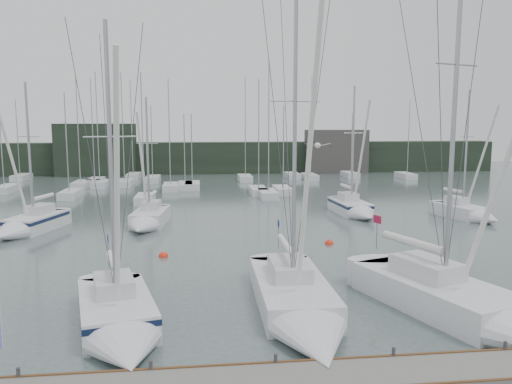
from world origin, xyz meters
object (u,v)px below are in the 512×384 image
at_px(sailboat_mid_b, 147,221).
at_px(buoy_c, 163,256).
at_px(buoy_a, 261,262).
at_px(sailboat_mid_e, 471,214).
at_px(sailboat_mid_d, 355,209).
at_px(sailboat_mid_a, 26,226).
at_px(buoy_b, 329,244).
at_px(sailboat_near_right, 478,312).
at_px(sailboat_near_left, 120,324).
at_px(sailboat_near_center, 301,311).

height_order(sailboat_mid_b, buoy_c, sailboat_mid_b).
bearing_deg(buoy_c, buoy_a, -18.73).
relative_size(buoy_a, buoy_c, 1.00).
relative_size(sailboat_mid_b, sailboat_mid_e, 0.94).
height_order(sailboat_mid_d, buoy_c, sailboat_mid_d).
height_order(sailboat_mid_a, buoy_c, sailboat_mid_a).
relative_size(sailboat_mid_d, buoy_c, 20.31).
height_order(sailboat_mid_a, sailboat_mid_e, sailboat_mid_a).
relative_size(sailboat_mid_b, buoy_a, 18.22).
height_order(sailboat_mid_a, buoy_b, sailboat_mid_a).
bearing_deg(buoy_b, sailboat_mid_a, 165.20).
distance_m(sailboat_mid_e, buoy_b, 15.63).
relative_size(sailboat_near_right, buoy_b, 30.16).
bearing_deg(sailboat_near_left, buoy_c, 71.71).
height_order(sailboat_near_center, sailboat_mid_b, sailboat_near_center).
height_order(sailboat_mid_b, sailboat_mid_d, sailboat_mid_d).
relative_size(sailboat_near_left, sailboat_mid_e, 1.11).
xyz_separation_m(sailboat_near_center, sailboat_mid_b, (-8.12, 19.89, 0.01)).
relative_size(buoy_b, buoy_c, 0.99).
bearing_deg(buoy_a, sailboat_near_center, -86.91).
bearing_deg(buoy_b, sailboat_mid_d, 63.08).
height_order(sailboat_near_left, sailboat_mid_b, sailboat_near_left).
relative_size(sailboat_near_right, buoy_a, 29.71).
distance_m(sailboat_near_left, sailboat_near_center, 7.16).
xyz_separation_m(sailboat_near_center, sailboat_mid_e, (18.73, 19.93, 0.00)).
bearing_deg(buoy_c, sailboat_mid_b, 101.87).
relative_size(sailboat_near_center, sailboat_mid_b, 1.42).
relative_size(sailboat_near_right, sailboat_mid_a, 1.49).
bearing_deg(sailboat_mid_b, sailboat_mid_e, 6.47).
xyz_separation_m(sailboat_near_left, sailboat_mid_d, (16.78, 23.41, 0.01)).
relative_size(sailboat_mid_a, buoy_b, 20.19).
bearing_deg(buoy_c, sailboat_near_right, -42.62).
bearing_deg(sailboat_mid_e, sailboat_near_left, -156.31).
height_order(sailboat_near_center, sailboat_mid_a, sailboat_near_center).
bearing_deg(buoy_c, sailboat_near_center, -60.56).
distance_m(sailboat_mid_d, buoy_b, 10.97).
relative_size(sailboat_mid_e, buoy_c, 19.45).
bearing_deg(sailboat_mid_a, sailboat_mid_b, 23.62).
height_order(sailboat_near_right, sailboat_mid_d, sailboat_near_right).
distance_m(sailboat_mid_a, buoy_c, 12.99).
relative_size(sailboat_near_right, sailboat_mid_d, 1.46).
distance_m(sailboat_mid_b, buoy_a, 13.17).
height_order(sailboat_mid_d, buoy_b, sailboat_mid_d).
relative_size(sailboat_mid_b, buoy_b, 18.50).
xyz_separation_m(sailboat_near_right, buoy_c, (-13.30, 12.24, -0.63)).
xyz_separation_m(sailboat_near_right, sailboat_mid_d, (2.62, 23.98, -0.05)).
xyz_separation_m(sailboat_near_center, sailboat_mid_d, (9.64, 22.87, 0.04)).
distance_m(sailboat_near_center, sailboat_mid_e, 27.35).
bearing_deg(sailboat_mid_b, sailboat_near_right, -47.81).
height_order(sailboat_near_left, sailboat_near_center, sailboat_near_center).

